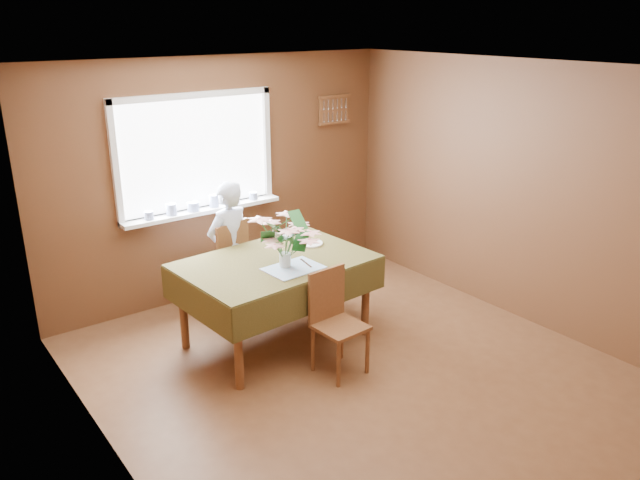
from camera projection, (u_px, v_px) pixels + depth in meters
floor at (359, 374)px, 5.27m from camera, size 4.50×4.50×0.00m
ceiling at (366, 69)px, 4.43m from camera, size 4.50×4.50×0.00m
wall_back at (223, 178)px, 6.54m from camera, size 4.00×0.00×4.00m
wall_left at (107, 301)px, 3.72m from camera, size 0.00×4.50×4.50m
wall_right at (521, 194)px, 5.98m from camera, size 0.00×4.50×4.50m
window_assembly at (199, 174)px, 6.30m from camera, size 1.72×0.20×1.22m
spoon_rack at (334, 110)px, 7.13m from camera, size 0.44×0.05×0.33m
dining_table at (276, 270)px, 5.59m from camera, size 1.73×1.24×0.81m
chair_far at (226, 263)px, 6.23m from camera, size 0.52×0.52×0.98m
chair_near at (334, 317)px, 5.21m from camera, size 0.40×0.40×0.89m
seated_woman at (229, 249)px, 6.14m from camera, size 0.56×0.43×1.38m
flower_bouquet at (285, 236)px, 5.31m from camera, size 0.51×0.51×0.44m
side_plate at (310, 243)px, 5.95m from camera, size 0.28×0.28×0.01m
table_knife at (306, 263)px, 5.46m from camera, size 0.06×0.22×0.00m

